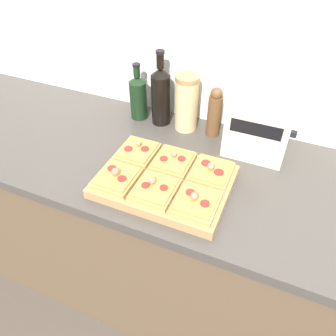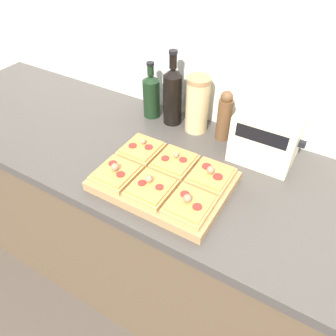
{
  "view_description": "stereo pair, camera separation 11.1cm",
  "coord_description": "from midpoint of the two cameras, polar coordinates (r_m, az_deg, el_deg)",
  "views": [
    {
      "loc": [
        0.27,
        -0.54,
        1.7
      ],
      "look_at": [
        -0.06,
        0.23,
        0.96
      ],
      "focal_mm": 35.0,
      "sensor_mm": 36.0,
      "label": 1
    },
    {
      "loc": [
        0.37,
        -0.49,
        1.7
      ],
      "look_at": [
        -0.06,
        0.23,
        0.96
      ],
      "focal_mm": 35.0,
      "sensor_mm": 36.0,
      "label": 2
    }
  ],
  "objects": [
    {
      "name": "grain_jar_tall",
      "position": [
        1.34,
        0.84,
        11.17
      ],
      "size": [
        0.1,
        0.1,
        0.23
      ],
      "color": "tan",
      "rests_on": "kitchen_counter"
    },
    {
      "name": "pizza_slice_front_right",
      "position": [
        1.01,
        1.84,
        -6.12
      ],
      "size": [
        0.13,
        0.14,
        0.05
      ],
      "color": "tan",
      "rests_on": "cutting_board"
    },
    {
      "name": "cutting_board",
      "position": [
        1.12,
        -3.45,
        -2.49
      ],
      "size": [
        0.44,
        0.32,
        0.03
      ],
      "primitive_type": "cube",
      "color": "#A37A4C",
      "rests_on": "kitchen_counter"
    },
    {
      "name": "olive_oil_bottle",
      "position": [
        1.43,
        -7.47,
        12.2
      ],
      "size": [
        0.07,
        0.07,
        0.24
      ],
      "color": "black",
      "rests_on": "kitchen_counter"
    },
    {
      "name": "wall_back",
      "position": [
        1.31,
        8.25,
        21.02
      ],
      "size": [
        6.0,
        0.06,
        2.5
      ],
      "color": "silver",
      "rests_on": "ground_plane"
    },
    {
      "name": "pepper_mill",
      "position": [
        1.31,
        5.59,
        9.54
      ],
      "size": [
        0.06,
        0.06,
        0.21
      ],
      "color": "brown",
      "rests_on": "kitchen_counter"
    },
    {
      "name": "pizza_slice_back_right",
      "position": [
        1.11,
        4.76,
        -0.77
      ],
      "size": [
        0.13,
        0.14,
        0.05
      ],
      "color": "tan",
      "rests_on": "cutting_board"
    },
    {
      "name": "pizza_slice_back_left",
      "position": [
        1.2,
        -8.0,
        2.75
      ],
      "size": [
        0.13,
        0.14,
        0.05
      ],
      "color": "tan",
      "rests_on": "cutting_board"
    },
    {
      "name": "pizza_slice_front_left",
      "position": [
        1.11,
        -11.82,
        -1.77
      ],
      "size": [
        0.13,
        0.14,
        0.05
      ],
      "color": "tan",
      "rests_on": "cutting_board"
    },
    {
      "name": "toaster_oven",
      "position": [
        1.26,
        13.07,
        6.63
      ],
      "size": [
        0.25,
        0.19,
        0.19
      ],
      "color": "beige",
      "rests_on": "kitchen_counter"
    },
    {
      "name": "wine_bottle",
      "position": [
        1.37,
        -3.63,
        12.5
      ],
      "size": [
        0.08,
        0.08,
        0.31
      ],
      "color": "black",
      "rests_on": "kitchen_counter"
    },
    {
      "name": "kitchen_counter",
      "position": [
        1.53,
        1.41,
        -12.89
      ],
      "size": [
        2.63,
        0.67,
        0.91
      ],
      "color": "brown",
      "rests_on": "ground_plane"
    },
    {
      "name": "pizza_slice_back_center",
      "position": [
        1.15,
        -1.87,
        1.05
      ],
      "size": [
        0.13,
        0.14,
        0.05
      ],
      "color": "tan",
      "rests_on": "cutting_board"
    },
    {
      "name": "pizza_slice_front_center",
      "position": [
        1.05,
        -5.34,
        -3.86
      ],
      "size": [
        0.13,
        0.14,
        0.05
      ],
      "color": "tan",
      "rests_on": "cutting_board"
    }
  ]
}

